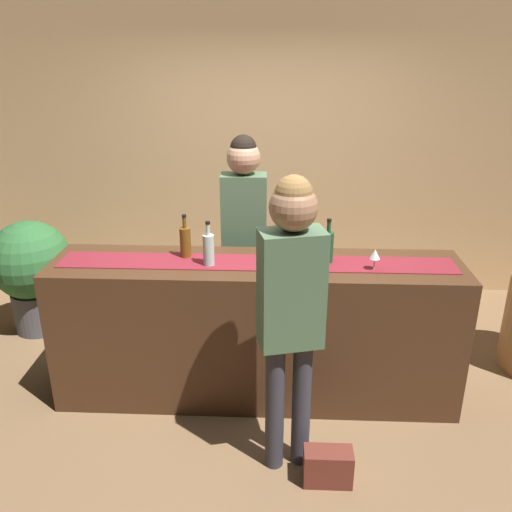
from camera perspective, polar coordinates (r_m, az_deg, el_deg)
ground_plane at (r=4.04m, az=0.01°, el=-14.19°), size 10.00×10.00×0.00m
back_wall at (r=5.25m, az=0.95°, el=11.62°), size 6.00×0.12×2.90m
bar_counter at (r=3.77m, az=0.01°, el=-7.92°), size 2.76×0.60×1.02m
counter_runner_cloth at (r=3.54m, az=0.01°, el=-0.71°), size 2.62×0.28×0.01m
wine_bottle_green at (r=3.54m, az=7.67°, el=1.03°), size 0.07×0.07×0.30m
wine_bottle_amber at (r=3.63m, az=-7.54°, el=1.54°), size 0.07×0.07×0.30m
wine_bottle_clear at (r=3.48m, az=-5.07°, el=0.73°), size 0.07×0.07×0.30m
wine_glass_near_customer at (r=3.48m, az=12.56°, el=0.13°), size 0.07×0.07×0.14m
wine_glass_mid_counter at (r=3.48m, az=3.07°, el=0.67°), size 0.07×0.07×0.14m
bartender at (r=4.06m, az=-1.28°, el=3.54°), size 0.35×0.25×1.77m
customer_sipping at (r=2.87m, az=3.75°, el=-4.43°), size 0.38×0.28×1.78m
potted_plant_tall at (r=4.97m, az=-22.80°, el=-1.26°), size 0.68×0.68×0.99m
handbag at (r=3.33m, az=7.67°, el=-21.34°), size 0.28×0.14×0.22m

